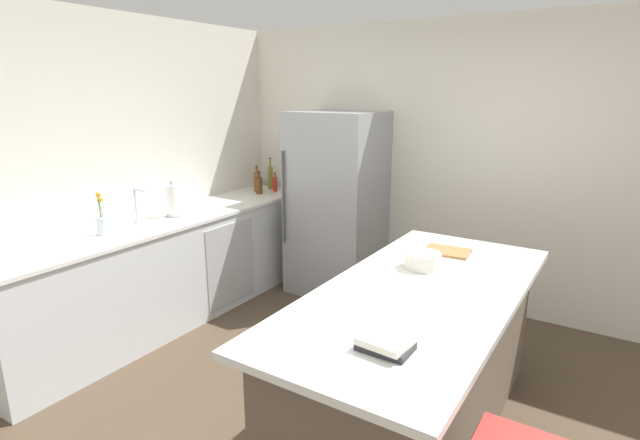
{
  "coord_description": "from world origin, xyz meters",
  "views": [
    {
      "loc": [
        1.24,
        -2.23,
        1.99
      ],
      "look_at": [
        -0.77,
        0.91,
        1.0
      ],
      "focal_mm": 27.7,
      "sensor_mm": 36.0,
      "label": 1
    }
  ],
  "objects_px": {
    "cookbook_stack": "(386,343)",
    "cutting_board": "(447,251)",
    "syrup_bottle": "(259,185)",
    "refrigerator": "(337,204)",
    "hot_sauce_bottle": "(275,184)",
    "paper_towel_roll": "(172,201)",
    "mixing_bowl": "(422,261)",
    "sink_faucet": "(137,205)",
    "flower_vase": "(102,222)",
    "olive_oil_bottle": "(270,177)",
    "kitchen_island": "(416,362)",
    "whiskey_bottle": "(257,181)"
  },
  "relations": [
    {
      "from": "flower_vase",
      "to": "cookbook_stack",
      "type": "distance_m",
      "value": 2.55
    },
    {
      "from": "kitchen_island",
      "to": "olive_oil_bottle",
      "type": "height_order",
      "value": "olive_oil_bottle"
    },
    {
      "from": "paper_towel_roll",
      "to": "flower_vase",
      "type": "bearing_deg",
      "value": -91.21
    },
    {
      "from": "sink_faucet",
      "to": "paper_towel_roll",
      "type": "relative_size",
      "value": 0.96
    },
    {
      "from": "syrup_bottle",
      "to": "cutting_board",
      "type": "relative_size",
      "value": 0.74
    },
    {
      "from": "refrigerator",
      "to": "flower_vase",
      "type": "bearing_deg",
      "value": -114.73
    },
    {
      "from": "refrigerator",
      "to": "olive_oil_bottle",
      "type": "bearing_deg",
      "value": 170.98
    },
    {
      "from": "flower_vase",
      "to": "cutting_board",
      "type": "height_order",
      "value": "flower_vase"
    },
    {
      "from": "paper_towel_roll",
      "to": "olive_oil_bottle",
      "type": "distance_m",
      "value": 1.43
    },
    {
      "from": "refrigerator",
      "to": "hot_sauce_bottle",
      "type": "distance_m",
      "value": 0.81
    },
    {
      "from": "refrigerator",
      "to": "mixing_bowl",
      "type": "xyz_separation_m",
      "value": [
        1.39,
        -1.29,
        0.06
      ]
    },
    {
      "from": "kitchen_island",
      "to": "mixing_bowl",
      "type": "relative_size",
      "value": 9.79
    },
    {
      "from": "syrup_bottle",
      "to": "cookbook_stack",
      "type": "relative_size",
      "value": 1.05
    },
    {
      "from": "syrup_bottle",
      "to": "kitchen_island",
      "type": "bearing_deg",
      "value": -32.18
    },
    {
      "from": "syrup_bottle",
      "to": "cookbook_stack",
      "type": "bearing_deg",
      "value": -41.32
    },
    {
      "from": "cookbook_stack",
      "to": "mixing_bowl",
      "type": "distance_m",
      "value": 1.06
    },
    {
      "from": "cookbook_stack",
      "to": "cutting_board",
      "type": "relative_size",
      "value": 0.7
    },
    {
      "from": "kitchen_island",
      "to": "hot_sauce_bottle",
      "type": "xyz_separation_m",
      "value": [
        -2.31,
        1.68,
        0.54
      ]
    },
    {
      "from": "mixing_bowl",
      "to": "sink_faucet",
      "type": "bearing_deg",
      "value": -172.74
    },
    {
      "from": "cookbook_stack",
      "to": "flower_vase",
      "type": "bearing_deg",
      "value": 171.46
    },
    {
      "from": "flower_vase",
      "to": "cookbook_stack",
      "type": "bearing_deg",
      "value": -8.54
    },
    {
      "from": "flower_vase",
      "to": "whiskey_bottle",
      "type": "distance_m",
      "value": 1.9
    },
    {
      "from": "refrigerator",
      "to": "hot_sauce_bottle",
      "type": "height_order",
      "value": "refrigerator"
    },
    {
      "from": "hot_sauce_bottle",
      "to": "syrup_bottle",
      "type": "xyz_separation_m",
      "value": [
        -0.07,
        -0.18,
        0.01
      ]
    },
    {
      "from": "sink_faucet",
      "to": "whiskey_bottle",
      "type": "height_order",
      "value": "sink_faucet"
    },
    {
      "from": "syrup_bottle",
      "to": "sink_faucet",
      "type": "bearing_deg",
      "value": -92.74
    },
    {
      "from": "sink_faucet",
      "to": "mixing_bowl",
      "type": "xyz_separation_m",
      "value": [
        2.33,
        0.3,
        -0.12
      ]
    },
    {
      "from": "flower_vase",
      "to": "cutting_board",
      "type": "xyz_separation_m",
      "value": [
        2.32,
        1.03,
        -0.1
      ]
    },
    {
      "from": "sink_faucet",
      "to": "hot_sauce_bottle",
      "type": "bearing_deg",
      "value": 85.2
    },
    {
      "from": "cookbook_stack",
      "to": "cutting_board",
      "type": "bearing_deg",
      "value": 98.3
    },
    {
      "from": "whiskey_bottle",
      "to": "syrup_bottle",
      "type": "relative_size",
      "value": 1.16
    },
    {
      "from": "refrigerator",
      "to": "paper_towel_roll",
      "type": "xyz_separation_m",
      "value": [
        -0.88,
        -1.28,
        0.16
      ]
    },
    {
      "from": "cookbook_stack",
      "to": "mixing_bowl",
      "type": "relative_size",
      "value": 0.99
    },
    {
      "from": "kitchen_island",
      "to": "cookbook_stack",
      "type": "distance_m",
      "value": 0.86
    },
    {
      "from": "cookbook_stack",
      "to": "mixing_bowl",
      "type": "height_order",
      "value": "mixing_bowl"
    },
    {
      "from": "hot_sauce_bottle",
      "to": "syrup_bottle",
      "type": "relative_size",
      "value": 0.88
    },
    {
      "from": "paper_towel_roll",
      "to": "olive_oil_bottle",
      "type": "xyz_separation_m",
      "value": [
        -0.05,
        1.43,
        0.0
      ]
    },
    {
      "from": "refrigerator",
      "to": "mixing_bowl",
      "type": "relative_size",
      "value": 7.87
    },
    {
      "from": "hot_sauce_bottle",
      "to": "flower_vase",
      "type": "bearing_deg",
      "value": -92.69
    },
    {
      "from": "paper_towel_roll",
      "to": "hot_sauce_bottle",
      "type": "distance_m",
      "value": 1.34
    },
    {
      "from": "refrigerator",
      "to": "sink_faucet",
      "type": "height_order",
      "value": "refrigerator"
    },
    {
      "from": "olive_oil_bottle",
      "to": "mixing_bowl",
      "type": "bearing_deg",
      "value": -31.81
    },
    {
      "from": "paper_towel_roll",
      "to": "cutting_board",
      "type": "height_order",
      "value": "paper_towel_roll"
    },
    {
      "from": "refrigerator",
      "to": "whiskey_bottle",
      "type": "height_order",
      "value": "refrigerator"
    },
    {
      "from": "whiskey_bottle",
      "to": "syrup_bottle",
      "type": "xyz_separation_m",
      "value": [
        0.09,
        -0.08,
        -0.02
      ]
    },
    {
      "from": "olive_oil_bottle",
      "to": "whiskey_bottle",
      "type": "distance_m",
      "value": 0.2
    },
    {
      "from": "kitchen_island",
      "to": "refrigerator",
      "type": "relative_size",
      "value": 1.24
    },
    {
      "from": "syrup_bottle",
      "to": "olive_oil_bottle",
      "type": "bearing_deg",
      "value": 103.32
    },
    {
      "from": "cookbook_stack",
      "to": "cutting_board",
      "type": "height_order",
      "value": "cookbook_stack"
    },
    {
      "from": "syrup_bottle",
      "to": "refrigerator",
      "type": "bearing_deg",
      "value": 8.45
    }
  ]
}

